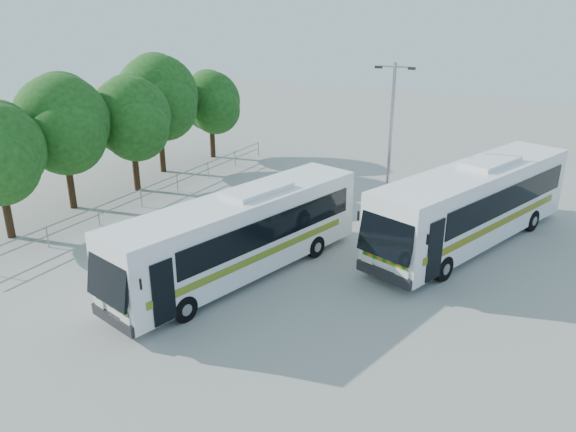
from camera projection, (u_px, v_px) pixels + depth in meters
The scene contains 11 objects.
ground at pixel (279, 268), 22.94m from camera, with size 100.00×100.00×0.00m, color gray.
kerb_divider at pixel (256, 239), 25.58m from camera, with size 0.40×16.00×0.15m, color #B2B2AD.
railing at pixel (154, 188), 30.39m from camera, with size 0.06×22.00×1.00m.
tree_far_b at pixel (63, 122), 28.06m from camera, with size 5.33×5.03×6.96m.
tree_far_c at pixel (132, 117), 30.98m from camera, with size 4.97×4.69×6.49m.
tree_far_d at pixel (158, 96), 34.35m from camera, with size 5.62×5.30×7.33m.
tree_far_e at pixel (211, 101), 38.09m from camera, with size 4.54×4.28×5.92m.
coach_main at pixel (240, 234), 21.75m from camera, with size 5.05×11.92×3.25m.
coach_adjacent at pixel (473, 203), 24.62m from camera, with size 6.45×12.77×3.51m.
lamppost at pixel (390, 137), 26.64m from camera, with size 1.87×0.36×7.63m.
bollard at pixel (113, 249), 23.58m from camera, with size 0.13×0.13×0.94m, color gold.
Camera 1 is at (10.13, -18.03, 10.17)m, focal length 35.00 mm.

